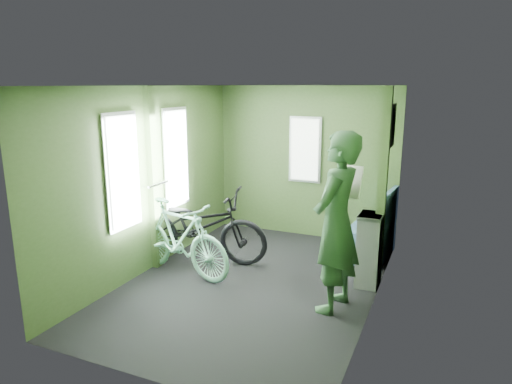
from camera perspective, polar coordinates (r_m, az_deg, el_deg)
room at (r=5.17m, az=-0.65°, el=3.52°), size 4.00×4.02×2.31m
bicycle_black at (r=6.25m, az=-7.09°, el=-8.54°), size 1.97×1.00×1.04m
bicycle_mint at (r=5.89m, az=-9.43°, el=-10.02°), size 1.65×0.82×0.97m
passenger at (r=4.72m, az=9.99°, el=-3.82°), size 0.56×0.75×1.88m
waste_box at (r=5.52m, az=13.97°, el=-7.03°), size 0.25×0.36×0.87m
bench_seat at (r=6.46m, az=14.30°, el=-5.51°), size 0.58×0.93×0.94m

